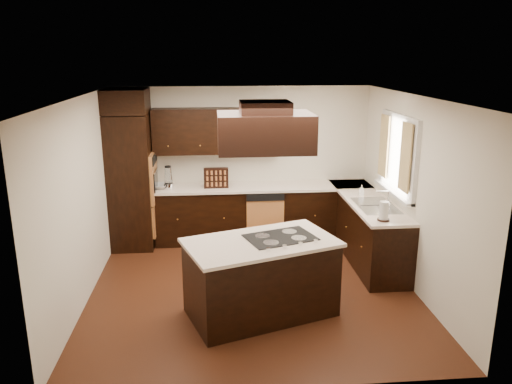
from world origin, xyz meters
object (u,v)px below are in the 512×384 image
oven_column (131,182)px  range_hood (265,132)px  island (261,279)px  spice_rack (216,178)px

oven_column → range_hood: bearing=-50.3°
oven_column → island: size_ratio=1.28×
range_hood → spice_rack: size_ratio=2.69×
oven_column → island: 3.06m
island → oven_column: bearing=108.4°
island → range_hood: 1.73m
range_hood → spice_rack: (-0.54, 2.29, -1.08)m
oven_column → spice_rack: 1.33m
oven_column → range_hood: range_hood is taller
range_hood → spice_rack: range_hood is taller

